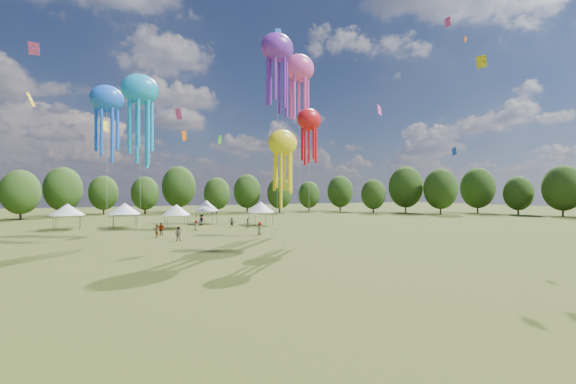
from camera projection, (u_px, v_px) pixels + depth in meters
name	position (u px, v px, depth m)	size (l,w,h in m)	color
ground	(460.00, 327.00, 16.47)	(300.00, 300.00, 0.00)	#384416
spectator_near	(178.00, 234.00, 45.25)	(0.85, 0.66, 1.74)	gray
spectators_far	(212.00, 224.00, 59.00)	(15.83, 18.99, 1.91)	gray
festival_tents	(169.00, 208.00, 64.05)	(35.72, 12.25, 4.37)	#47474C
show_kites	(255.00, 91.00, 54.74)	(35.42, 28.39, 30.45)	#1C60FD
small_kites	(209.00, 31.00, 51.67)	(79.12, 52.80, 46.34)	#1C60FD
treeline	(166.00, 189.00, 70.86)	(201.57, 95.24, 13.43)	#38281C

